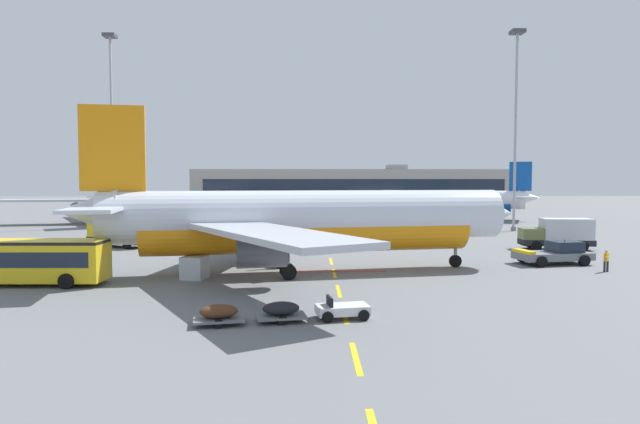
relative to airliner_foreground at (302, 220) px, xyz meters
The scene contains 15 objects.
ground 30.72m from the airliner_foreground, 36.72° to the left, with size 400.00×400.00×0.00m, color slate.
apron_paint_markings 16.32m from the airliner_foreground, 81.21° to the left, with size 8.00×95.51×0.01m.
airliner_foreground is the anchor object (origin of this frame).
pushback_tug 21.64m from the airliner_foreground, 10.30° to the left, with size 6.38×3.93×2.08m.
airliner_far_center 63.90m from the airliner_foreground, 65.11° to the left, with size 28.61×27.35×10.35m.
airliner_far_right 64.46m from the airliner_foreground, 122.34° to the left, with size 31.37×33.24×12.30m.
apron_shuttle_bus 19.72m from the airliner_foreground, 166.16° to the right, with size 12.06×3.17×3.00m.
catering_truck 29.17m from the airliner_foreground, 27.61° to the left, with size 7.21×3.23×3.14m.
fuel_service_truck 25.86m from the airliner_foreground, 139.94° to the left, with size 7.34×5.25×3.14m.
baggage_train 14.89m from the airliner_foreground, 93.00° to the right, with size 8.72×3.07×1.14m.
ground_crew_worker 23.38m from the airliner_foreground, ahead, with size 0.56×0.51×1.67m.
uld_cargo_container 8.58m from the airliner_foreground, 160.62° to the right, with size 1.93×1.90×1.60m.
apron_light_mast_near 53.17m from the airliner_foreground, 124.82° to the left, with size 1.80×1.80×28.92m.
apron_light_mast_far 46.56m from the airliner_foreground, 49.62° to the left, with size 1.80×1.80×27.57m.
terminal_satellite 124.35m from the airliner_foreground, 84.00° to the left, with size 92.16×24.95×11.98m.
Camera 1 is at (16.24, -18.99, 6.86)m, focal length 30.47 mm.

